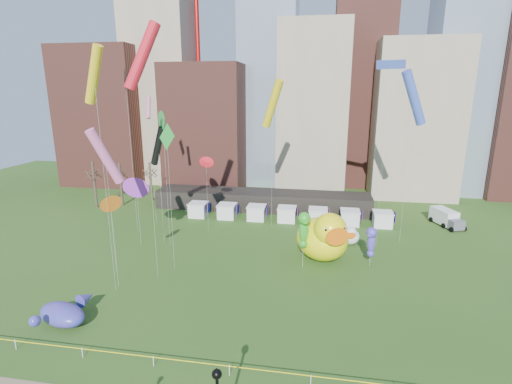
% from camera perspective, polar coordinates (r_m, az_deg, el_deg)
% --- Properties ---
extents(ground, '(160.00, 160.00, 0.00)m').
position_cam_1_polar(ground, '(31.86, -3.94, -25.48)').
color(ground, '#294F18').
rests_on(ground, ground).
extents(skyline, '(101.00, 23.00, 68.00)m').
position_cam_1_polar(skyline, '(84.77, 7.33, 15.17)').
color(skyline, brown).
rests_on(skyline, ground).
extents(pavilion, '(38.00, 6.00, 3.20)m').
position_cam_1_polar(pavilion, '(69.02, 0.91, -1.25)').
color(pavilion, black).
rests_on(pavilion, ground).
extents(vendor_tents, '(33.24, 2.80, 2.40)m').
position_cam_1_polar(vendor_tents, '(62.90, 4.61, -3.37)').
color(vendor_tents, white).
rests_on(vendor_tents, ground).
extents(bare_trees, '(8.44, 6.44, 8.50)m').
position_cam_1_polar(bare_trees, '(75.49, -19.30, 1.19)').
color(bare_trees, '#382B21').
rests_on(bare_trees, ground).
extents(caution_tape, '(50.00, 0.06, 0.90)m').
position_cam_1_polar(caution_tape, '(31.43, -3.97, -24.53)').
color(caution_tape, white).
rests_on(caution_tape, ground).
extents(big_duck, '(8.58, 9.54, 6.66)m').
position_cam_1_polar(big_duck, '(48.77, 9.99, -6.56)').
color(big_duck, '#FFF40D').
rests_on(big_duck, ground).
extents(small_duck, '(2.65, 3.60, 2.79)m').
position_cam_1_polar(small_duck, '(54.91, 13.74, -6.29)').
color(small_duck, white).
rests_on(small_duck, ground).
extents(seahorse_green, '(1.72, 2.03, 6.94)m').
position_cam_1_polar(seahorse_green, '(45.69, 7.09, -5.19)').
color(seahorse_green, silver).
rests_on(seahorse_green, ground).
extents(seahorse_purple, '(1.66, 1.84, 4.97)m').
position_cam_1_polar(seahorse_purple, '(48.20, 16.75, -6.79)').
color(seahorse_purple, silver).
rests_on(seahorse_purple, ground).
extents(whale_inflatable, '(5.58, 6.38, 2.21)m').
position_cam_1_polar(whale_inflatable, '(40.63, -26.58, -15.73)').
color(whale_inflatable, '#5E3DA7').
rests_on(whale_inflatable, ground).
extents(box_truck, '(4.11, 6.29, 2.51)m').
position_cam_1_polar(box_truck, '(67.66, 26.31, -3.42)').
color(box_truck, silver).
rests_on(box_truck, ground).
extents(kite_0, '(1.59, 0.54, 11.43)m').
position_cam_1_polar(kite_0, '(56.22, -7.40, 4.38)').
color(kite_0, silver).
rests_on(kite_0, ground).
extents(kite_1, '(3.19, 3.67, 16.85)m').
position_cam_1_polar(kite_1, '(45.30, -21.44, 4.89)').
color(kite_1, silver).
rests_on(kite_1, ground).
extents(kite_2, '(3.10, 2.44, 16.23)m').
position_cam_1_polar(kite_2, '(52.33, -14.33, 6.59)').
color(kite_2, silver).
rests_on(kite_2, ground).
extents(kite_3, '(2.46, 1.73, 17.21)m').
position_cam_1_polar(kite_3, '(43.51, -13.04, 7.65)').
color(kite_3, silver).
rests_on(kite_3, ground).
extents(kite_4, '(3.23, 2.30, 24.71)m').
position_cam_1_polar(kite_4, '(39.92, -22.89, 15.68)').
color(kite_4, silver).
rests_on(kite_4, ground).
extents(kite_5, '(4.27, 2.98, 23.28)m').
position_cam_1_polar(kite_5, '(54.68, 22.34, 12.76)').
color(kite_5, silver).
rests_on(kite_5, ground).
extents(kite_6, '(0.95, 1.58, 10.30)m').
position_cam_1_polar(kite_6, '(41.88, -20.75, -1.65)').
color(kite_6, silver).
rests_on(kite_6, ground).
extents(kite_7, '(2.76, 0.72, 9.55)m').
position_cam_1_polar(kite_7, '(53.53, -17.29, 0.66)').
color(kite_7, silver).
rests_on(kite_7, ground).
extents(kite_8, '(3.96, 3.08, 27.24)m').
position_cam_1_polar(kite_8, '(41.45, -16.50, 18.73)').
color(kite_8, silver).
rests_on(kite_8, ground).
extents(kite_9, '(1.02, 1.99, 19.84)m').
position_cam_1_polar(kite_9, '(60.49, -15.62, 11.91)').
color(kite_9, silver).
rests_on(kite_9, ground).
extents(kite_10, '(1.21, 2.88, 23.70)m').
position_cam_1_polar(kite_10, '(57.44, -18.76, 15.12)').
color(kite_10, silver).
rests_on(kite_10, ground).
extents(kite_11, '(1.68, 2.11, 18.20)m').
position_cam_1_polar(kite_11, '(51.13, -13.65, 10.28)').
color(kite_11, silver).
rests_on(kite_11, ground).
extents(kite_12, '(3.86, 3.72, 22.35)m').
position_cam_1_polar(kite_12, '(57.31, 2.48, 12.93)').
color(kite_12, silver).
rests_on(kite_12, ground).
extents(kite_13, '(3.42, 1.49, 24.25)m').
position_cam_1_polar(kite_13, '(52.26, 19.34, 17.22)').
color(kite_13, silver).
rests_on(kite_13, ground).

